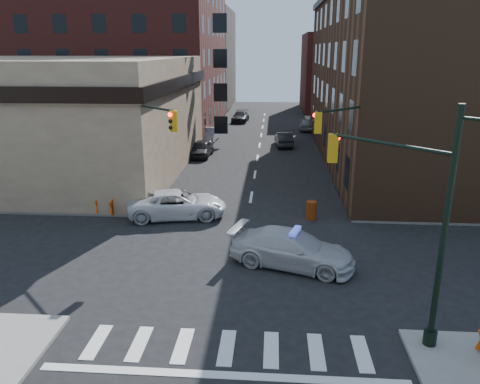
# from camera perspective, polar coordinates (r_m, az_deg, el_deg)

# --- Properties ---
(ground) EXTENTS (140.00, 140.00, 0.00)m
(ground) POSITION_cam_1_polar(r_m,az_deg,el_deg) (22.49, 0.11, -8.37)
(ground) COLOR black
(ground) RESTS_ON ground
(sidewalk_nw) EXTENTS (34.00, 54.50, 0.15)m
(sidewalk_nw) POSITION_cam_1_polar(r_m,az_deg,el_deg) (59.15, -20.46, 6.65)
(sidewalk_nw) COLOR gray
(sidewalk_nw) RESTS_ON ground
(sidewalk_ne) EXTENTS (34.00, 54.50, 0.15)m
(sidewalk_ne) POSITION_cam_1_polar(r_m,az_deg,el_deg) (58.03, 26.04, 5.82)
(sidewalk_ne) COLOR gray
(sidewalk_ne) RESTS_ON ground
(bank_building) EXTENTS (22.00, 22.00, 9.00)m
(bank_building) POSITION_cam_1_polar(r_m,az_deg,el_deg) (41.44, -22.57, 8.62)
(bank_building) COLOR tan
(bank_building) RESTS_ON ground
(apartment_block) EXTENTS (25.00, 25.00, 24.00)m
(apartment_block) POSITION_cam_1_polar(r_m,az_deg,el_deg) (63.51, -14.95, 18.62)
(apartment_block) COLOR #5C221D
(apartment_block) RESTS_ON ground
(commercial_row_ne) EXTENTS (14.00, 34.00, 14.00)m
(commercial_row_ne) POSITION_cam_1_polar(r_m,az_deg,el_deg) (44.38, 19.74, 12.65)
(commercial_row_ne) COLOR #4B2F1E
(commercial_row_ne) RESTS_ON ground
(filler_nw) EXTENTS (20.00, 18.00, 16.00)m
(filler_nw) POSITION_cam_1_polar(r_m,az_deg,el_deg) (84.10, -8.13, 15.75)
(filler_nw) COLOR brown
(filler_nw) RESTS_ON ground
(filler_ne) EXTENTS (16.00, 16.00, 12.00)m
(filler_ne) POSITION_cam_1_polar(r_m,az_deg,el_deg) (79.35, 13.66, 13.94)
(filler_ne) COLOR #5C221D
(filler_ne) RESTS_ON ground
(signal_pole_se) EXTENTS (5.40, 5.27, 8.00)m
(signal_pole_se) POSITION_cam_1_polar(r_m,az_deg,el_deg) (16.24, 20.43, -2.12)
(signal_pole_se) COLOR black
(signal_pole_se) RESTS_ON sidewalk_se
(signal_pole_nw) EXTENTS (3.58, 3.67, 8.00)m
(signal_pole_nw) POSITION_cam_1_polar(r_m,az_deg,el_deg) (27.14, -11.55, 5.41)
(signal_pole_nw) COLOR black
(signal_pole_nw) RESTS_ON sidewalk_nw
(signal_pole_ne) EXTENTS (3.67, 3.58, 8.00)m
(signal_pole_ne) POSITION_cam_1_polar(r_m,az_deg,el_deg) (26.53, 13.67, 5.01)
(signal_pole_ne) COLOR black
(signal_pole_ne) RESTS_ON sidewalk_ne
(tree_ne_near) EXTENTS (3.00, 3.00, 4.85)m
(tree_ne_near) POSITION_cam_1_polar(r_m,az_deg,el_deg) (47.06, 11.67, 9.17)
(tree_ne_near) COLOR black
(tree_ne_near) RESTS_ON sidewalk_ne
(tree_ne_far) EXTENTS (3.00, 3.00, 4.85)m
(tree_ne_far) POSITION_cam_1_polar(r_m,az_deg,el_deg) (54.95, 10.63, 10.32)
(tree_ne_far) COLOR black
(tree_ne_far) RESTS_ON sidewalk_ne
(police_car) EXTENTS (6.20, 3.99, 1.67)m
(police_car) POSITION_cam_1_polar(r_m,az_deg,el_deg) (21.81, 6.39, -6.90)
(police_car) COLOR silver
(police_car) RESTS_ON ground
(pickup) EXTENTS (6.20, 3.73, 1.61)m
(pickup) POSITION_cam_1_polar(r_m,az_deg,el_deg) (28.09, -7.64, -1.47)
(pickup) COLOR silver
(pickup) RESTS_ON ground
(parked_car_wnear) EXTENTS (2.01, 4.50, 1.50)m
(parked_car_wnear) POSITION_cam_1_polar(r_m,az_deg,el_deg) (43.89, -4.73, 5.28)
(parked_car_wnear) COLOR black
(parked_car_wnear) RESTS_ON ground
(parked_car_wfar) EXTENTS (1.73, 4.31, 1.39)m
(parked_car_wfar) POSITION_cam_1_polar(r_m,az_deg,el_deg) (51.70, -3.65, 7.03)
(parked_car_wfar) COLOR gray
(parked_car_wfar) RESTS_ON ground
(parked_car_wdeep) EXTENTS (2.36, 5.11, 1.45)m
(parked_car_wdeep) POSITION_cam_1_polar(r_m,az_deg,el_deg) (65.23, 0.05, 9.17)
(parked_car_wdeep) COLOR black
(parked_car_wdeep) RESTS_ON ground
(parked_car_enear) EXTENTS (1.97, 4.57, 1.46)m
(parked_car_enear) POSITION_cam_1_polar(r_m,az_deg,el_deg) (48.72, 5.36, 6.42)
(parked_car_enear) COLOR black
(parked_car_enear) RESTS_ON ground
(parked_car_efar) EXTENTS (1.99, 4.41, 1.47)m
(parked_car_efar) POSITION_cam_1_polar(r_m,az_deg,el_deg) (58.83, 8.14, 8.15)
(parked_car_efar) COLOR gray
(parked_car_efar) RESTS_ON ground
(pedestrian_a) EXTENTS (0.65, 0.47, 1.67)m
(pedestrian_a) POSITION_cam_1_polar(r_m,az_deg,el_deg) (30.29, -11.22, 0.09)
(pedestrian_a) COLOR black
(pedestrian_a) RESTS_ON sidewalk_nw
(pedestrian_b) EXTENTS (0.86, 0.71, 1.59)m
(pedestrian_b) POSITION_cam_1_polar(r_m,az_deg,el_deg) (31.53, -21.06, -0.15)
(pedestrian_b) COLOR black
(pedestrian_b) RESTS_ON sidewalk_nw
(pedestrian_c) EXTENTS (1.01, 0.74, 1.60)m
(pedestrian_c) POSITION_cam_1_polar(r_m,az_deg,el_deg) (33.99, -21.14, 1.04)
(pedestrian_c) COLOR #1E242D
(pedestrian_c) RESTS_ON sidewalk_nw
(barrel_road) EXTENTS (0.64, 0.64, 1.08)m
(barrel_road) POSITION_cam_1_polar(r_m,az_deg,el_deg) (27.89, 8.69, -2.22)
(barrel_road) COLOR #E2530A
(barrel_road) RESTS_ON ground
(barrel_bank) EXTENTS (0.64, 0.64, 0.94)m
(barrel_bank) POSITION_cam_1_polar(r_m,az_deg,el_deg) (29.39, -6.06, -1.25)
(barrel_bank) COLOR red
(barrel_bank) RESTS_ON ground
(barricade_nw_a) EXTENTS (1.16, 0.72, 0.81)m
(barricade_nw_a) POSITION_cam_1_polar(r_m,az_deg,el_deg) (31.63, -16.26, -0.37)
(barricade_nw_a) COLOR #CE3B09
(barricade_nw_a) RESTS_ON sidewalk_nw
(barricade_nw_b) EXTENTS (1.36, 0.88, 0.95)m
(barricade_nw_b) POSITION_cam_1_polar(r_m,az_deg,el_deg) (29.22, -15.95, -1.63)
(barricade_nw_b) COLOR red
(barricade_nw_b) RESTS_ON sidewalk_nw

